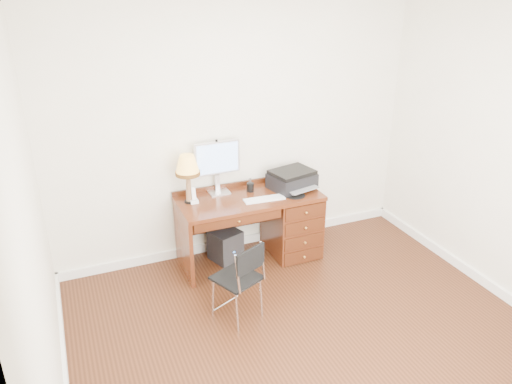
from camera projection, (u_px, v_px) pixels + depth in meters
name	position (u px, v px, depth m)	size (l,w,h in m)	color
ground	(310.00, 336.00, 4.33)	(4.00, 4.00, 0.00)	black
room_shell	(279.00, 292.00, 4.84)	(4.00, 4.00, 4.00)	white
desk	(277.00, 220.00, 5.46)	(1.50, 0.67, 0.75)	#562412
monitor	(217.00, 161.00, 5.18)	(0.49, 0.16, 0.56)	silver
keyboard	(264.00, 199.00, 5.14)	(0.43, 0.12, 0.02)	white
mouse_pad	(295.00, 194.00, 5.23)	(0.21, 0.21, 0.04)	black
printer	(292.00, 179.00, 5.38)	(0.52, 0.45, 0.20)	black
leg_lamp	(187.00, 168.00, 4.94)	(0.25, 0.25, 0.51)	black
phone	(194.00, 198.00, 5.05)	(0.08, 0.08, 0.17)	white
pen_cup	(250.00, 187.00, 5.32)	(0.08, 0.08, 0.10)	black
chair	(239.00, 275.00, 4.36)	(0.48, 0.49, 0.77)	black
equipment_box	(225.00, 245.00, 5.44)	(0.29, 0.29, 0.34)	black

